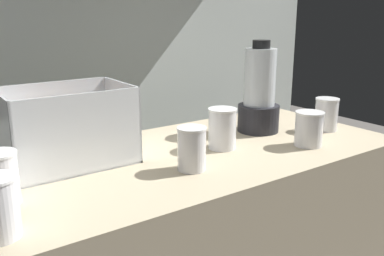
{
  "coord_description": "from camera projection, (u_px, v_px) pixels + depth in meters",
  "views": [
    {
      "loc": [
        -0.73,
        -1.05,
        1.33
      ],
      "look_at": [
        0.0,
        0.0,
        0.98
      ],
      "focal_mm": 39.27,
      "sensor_mm": 36.0,
      "label": 1
    }
  ],
  "objects": [
    {
      "name": "juice_cup_pomegranate_middle",
      "position": [
        192.0,
        151.0,
        1.18
      ],
      "size": [
        0.08,
        0.08,
        0.13
      ],
      "color": "white",
      "rests_on": "counter"
    },
    {
      "name": "juice_cup_carrot_right",
      "position": [
        222.0,
        131.0,
        1.37
      ],
      "size": [
        0.09,
        0.09,
        0.13
      ],
      "color": "white",
      "rests_on": "counter"
    },
    {
      "name": "back_wall_unit",
      "position": [
        94.0,
        28.0,
        1.86
      ],
      "size": [
        2.6,
        0.24,
        2.5
      ],
      "color": "silver",
      "rests_on": "ground_plane"
    },
    {
      "name": "juice_cup_orange_rightmost",
      "position": [
        326.0,
        116.0,
        1.59
      ],
      "size": [
        0.09,
        0.09,
        0.12
      ],
      "color": "white",
      "rests_on": "counter"
    },
    {
      "name": "blender_pitcher",
      "position": [
        259.0,
        95.0,
        1.55
      ],
      "size": [
        0.15,
        0.15,
        0.34
      ],
      "color": "black",
      "rests_on": "counter"
    },
    {
      "name": "carrot_display_bin",
      "position": [
        71.0,
        140.0,
        1.24
      ],
      "size": [
        0.36,
        0.25,
        0.23
      ],
      "color": "white",
      "rests_on": "counter"
    },
    {
      "name": "juice_cup_orange_far_right",
      "position": [
        309.0,
        131.0,
        1.4
      ],
      "size": [
        0.1,
        0.1,
        0.12
      ],
      "color": "white",
      "rests_on": "counter"
    }
  ]
}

